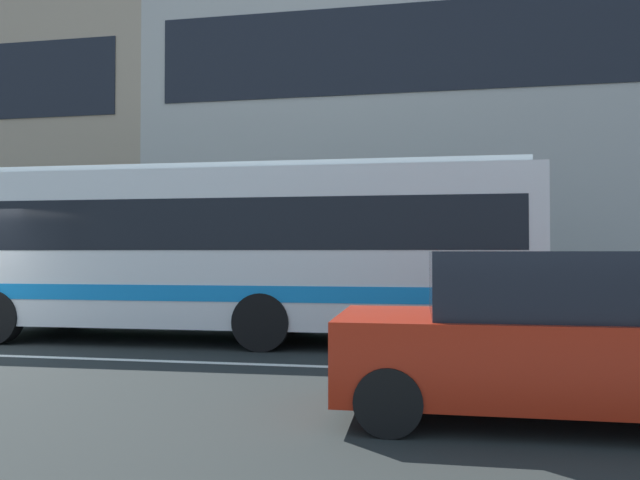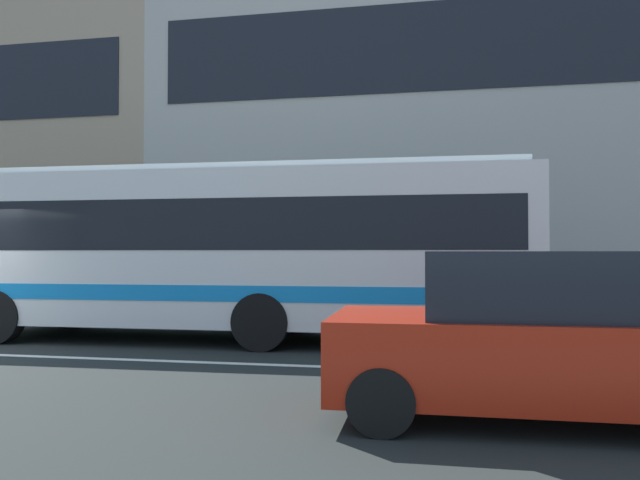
{
  "view_description": "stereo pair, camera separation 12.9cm",
  "coord_description": "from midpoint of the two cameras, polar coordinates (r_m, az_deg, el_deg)",
  "views": [
    {
      "loc": [
        8.51,
        -8.76,
        1.69
      ],
      "look_at": [
        6.49,
        2.69,
        1.94
      ],
      "focal_mm": 33.51,
      "sensor_mm": 36.0,
      "label": 1
    },
    {
      "loc": [
        8.64,
        -8.73,
        1.69
      ],
      "look_at": [
        6.49,
        2.69,
        1.94
      ],
      "focal_mm": 33.51,
      "sensor_mm": 36.0,
      "label": 2
    }
  ],
  "objects": [
    {
      "name": "transit_bus",
      "position": [
        11.64,
        -7.0,
        -0.6
      ],
      "size": [
        10.86,
        2.77,
        3.3
      ],
      "color": "silver",
      "rests_on": "ground_plane"
    },
    {
      "name": "hedge_row_far",
      "position": [
        16.78,
        -17.54,
        -5.41
      ],
      "size": [
        18.3,
        1.1,
        0.91
      ],
      "primitive_type": "cube",
      "color": "#22612B",
      "rests_on": "ground_plane"
    },
    {
      "name": "apartment_block_right",
      "position": [
        23.47,
        14.16,
        11.44
      ],
      "size": [
        21.38,
        9.46,
        13.65
      ],
      "color": "#B2ABA2",
      "rests_on": "ground_plane"
    },
    {
      "name": "sedan_oncoming",
      "position": [
        6.56,
        21.0,
        -8.86
      ],
      "size": [
        4.35,
        1.94,
        1.7
      ],
      "color": "#9A1D0C",
      "rests_on": "ground_plane"
    }
  ]
}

